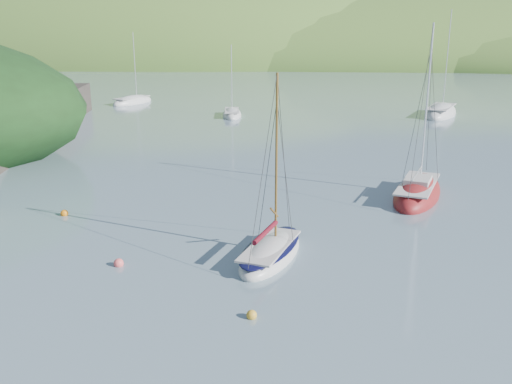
# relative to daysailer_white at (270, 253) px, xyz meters

# --- Properties ---
(ground) EXTENTS (700.00, 700.00, 0.00)m
(ground) POSITION_rel_daysailer_white_xyz_m (-0.62, -5.35, -0.22)
(ground) COLOR slate
(ground) RESTS_ON ground
(shoreline_hills) EXTENTS (690.00, 135.00, 56.00)m
(shoreline_hills) POSITION_rel_daysailer_white_xyz_m (-10.28, 167.07, -0.22)
(shoreline_hills) COLOR #355E23
(shoreline_hills) RESTS_ON ground
(daysailer_white) EXTENTS (3.78, 6.57, 9.52)m
(daysailer_white) POSITION_rel_daysailer_white_xyz_m (0.00, 0.00, 0.00)
(daysailer_white) COLOR silver
(daysailer_white) RESTS_ON ground
(sloop_red) EXTENTS (5.12, 8.60, 12.04)m
(sloop_red) POSITION_rel_daysailer_white_xyz_m (8.81, 11.06, 0.01)
(sloop_red) COLOR maroon
(sloop_red) RESTS_ON ground
(distant_sloop_a) EXTENTS (3.19, 6.75, 9.27)m
(distant_sloop_a) POSITION_rel_daysailer_white_xyz_m (-8.34, 43.35, -0.05)
(distant_sloop_a) COLOR silver
(distant_sloop_a) RESTS_ON ground
(distant_sloop_b) EXTENTS (6.66, 10.20, 13.74)m
(distant_sloop_b) POSITION_rel_daysailer_white_xyz_m (17.34, 46.76, 0.00)
(distant_sloop_b) COLOR silver
(distant_sloop_b) RESTS_ON ground
(distant_sloop_c) EXTENTS (5.42, 7.87, 10.64)m
(distant_sloop_c) POSITION_rel_daysailer_white_xyz_m (-24.13, 53.25, -0.04)
(distant_sloop_c) COLOR silver
(distant_sloop_c) RESTS_ON ground
(mooring_buoys) EXTENTS (27.57, 11.52, 0.47)m
(mooring_buoys) POSITION_rel_daysailer_white_xyz_m (-3.12, 0.24, -0.10)
(mooring_buoys) COLOR gold
(mooring_buoys) RESTS_ON ground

